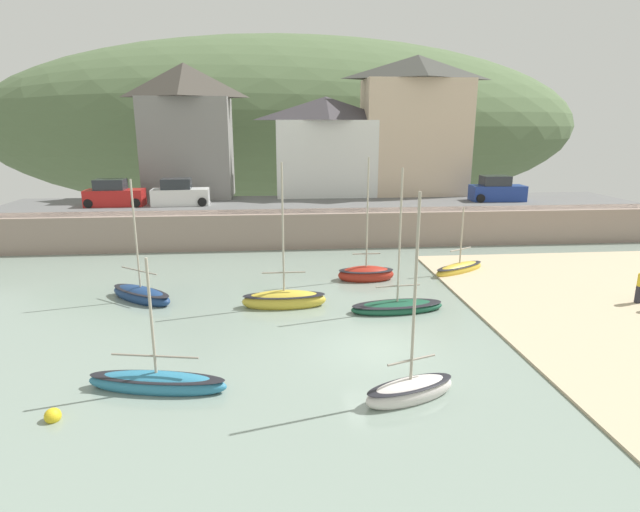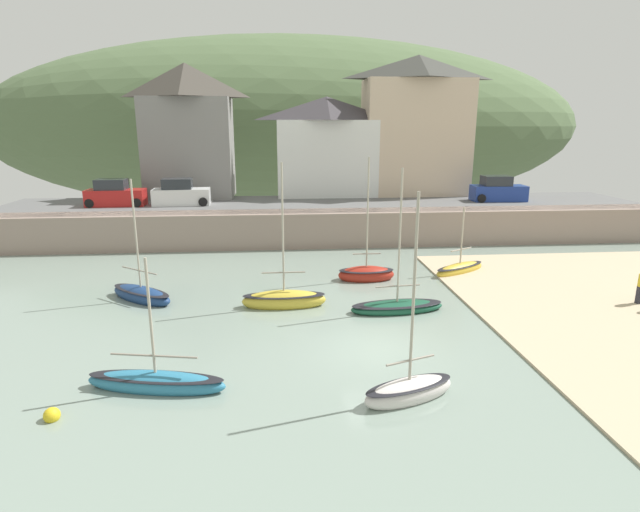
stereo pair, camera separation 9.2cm
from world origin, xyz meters
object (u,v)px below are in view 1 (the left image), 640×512
dinghy_open_wooden (284,299)px  parked_car_by_wall (180,194)px  sailboat_blue_trim (459,269)px  parked_car_end_of_row (497,190)px  waterfront_building_left (187,130)px  rowboat_small_beached (410,389)px  motorboat_with_cabin (157,382)px  fishing_boat_green (366,274)px  waterfront_building_right (415,126)px  parked_car_near_slipway (114,195)px  sailboat_white_hull (141,294)px  waterfront_building_centre (325,146)px  sailboat_tall_mast (397,306)px  mooring_buoy (53,416)px

dinghy_open_wooden → parked_car_by_wall: dinghy_open_wooden is taller
sailboat_blue_trim → parked_car_end_of_row: bearing=28.1°
waterfront_building_left → rowboat_small_beached: (10.84, -28.84, -7.41)m
motorboat_with_cabin → parked_car_by_wall: (-3.14, 23.07, 2.94)m
fishing_boat_green → sailboat_blue_trim: fishing_boat_green is taller
waterfront_building_left → waterfront_building_right: bearing=0.0°
motorboat_with_cabin → rowboat_small_beached: 7.91m
motorboat_with_cabin → parked_car_by_wall: size_ratio=1.10×
waterfront_building_left → parked_car_end_of_row: waterfront_building_left is taller
sailboat_blue_trim → parked_car_end_of_row: 13.58m
rowboat_small_beached → parked_car_near_slipway: bearing=103.1°
sailboat_white_hull → fishing_boat_green: (11.29, 2.35, 0.03)m
waterfront_building_centre → parked_car_end_of_row: 14.13m
fishing_boat_green → parked_car_by_wall: bearing=134.0°
waterfront_building_left → waterfront_building_right: waterfront_building_right is taller
rowboat_small_beached → waterfront_building_left: bearing=91.0°
waterfront_building_centre → motorboat_with_cabin: 29.40m
rowboat_small_beached → parked_car_end_of_row: bearing=41.8°
parked_car_by_wall → waterfront_building_right: bearing=10.4°
dinghy_open_wooden → parked_car_near_slipway: size_ratio=1.65×
dinghy_open_wooden → sailboat_white_hull: bearing=167.9°
waterfront_building_left → sailboat_blue_trim: bearing=-42.6°
motorboat_with_cabin → parked_car_end_of_row: bearing=58.4°
waterfront_building_right → motorboat_with_cabin: bearing=-119.5°
sailboat_tall_mast → fishing_boat_green: bearing=91.3°
fishing_boat_green → parked_car_by_wall: size_ratio=1.61×
rowboat_small_beached → sailboat_tall_mast: (1.40, 7.46, -0.09)m
rowboat_small_beached → fishing_boat_green: (0.86, 12.31, 0.01)m
rowboat_small_beached → sailboat_blue_trim: 14.51m
dinghy_open_wooden → waterfront_building_right: bearing=60.5°
dinghy_open_wooden → parked_car_near_slipway: bearing=127.0°
motorboat_with_cabin → sailboat_white_hull: bearing=117.6°
rowboat_small_beached → parked_car_by_wall: (-10.94, 24.34, 2.88)m
waterfront_building_centre → motorboat_with_cabin: waterfront_building_centre is taller
fishing_boat_green → sailboat_white_hull: bearing=-168.7°
motorboat_with_cabin → parked_car_end_of_row: size_ratio=1.10×
waterfront_building_centre → mooring_buoy: 31.60m
waterfront_building_right → sailboat_tall_mast: (-6.40, -21.38, -7.86)m
motorboat_with_cabin → sailboat_white_hull: sailboat_white_hull is taller
sailboat_tall_mast → fishing_boat_green: fishing_boat_green is taller
parked_car_near_slipway → parked_car_end_of_row: size_ratio=0.99×
waterfront_building_centre → mooring_buoy: (-10.68, -29.05, -6.33)m
motorboat_with_cabin → fishing_boat_green: (8.67, 11.04, 0.07)m
waterfront_building_centre → sailboat_blue_trim: (6.04, -15.79, -6.21)m
waterfront_building_left → sailboat_tall_mast: (12.25, -21.38, -7.50)m
waterfront_building_left → sailboat_white_hull: 20.29m
waterfront_building_right → mooring_buoy: 35.19m
motorboat_with_cabin → parked_car_by_wall: parked_car_by_wall is taller
waterfront_building_centre → sailboat_tall_mast: size_ratio=1.29×
sailboat_tall_mast → rowboat_small_beached: bearing=-105.8°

